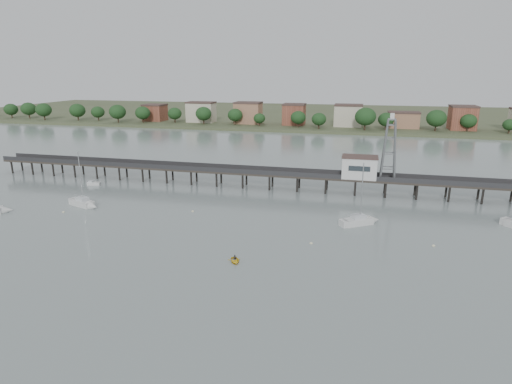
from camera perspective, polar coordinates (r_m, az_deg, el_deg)
ground_plane at (r=57.19m, az=-14.53°, el=-14.96°), size 500.00×500.00×0.00m
pier at (r=108.60m, az=0.23°, el=2.56°), size 150.00×5.00×5.50m
pier_building at (r=105.09m, az=13.62°, el=3.26°), size 8.40×5.40×5.30m
lattice_tower at (r=104.47m, az=17.36°, el=5.39°), size 3.20×3.20×15.50m
sailboat_b at (r=100.94m, az=-21.74°, el=-1.49°), size 8.04×4.66×12.82m
sailboat_c at (r=86.03m, az=14.10°, el=-3.74°), size 7.72×6.24×12.91m
white_tender at (r=119.51m, az=-20.84°, el=1.06°), size 3.47×1.99×1.27m
yellow_dinghy at (r=67.85m, az=-2.84°, el=-9.28°), size 2.00×1.36×2.73m
dinghy_occupant at (r=67.85m, az=-2.84°, el=-9.28°), size 0.42×1.00×0.23m
mooring_buoys at (r=83.25m, az=1.21°, el=-4.32°), size 73.83×17.48×0.39m
far_shore at (r=284.73m, az=8.94°, el=10.08°), size 500.00×170.00×10.40m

